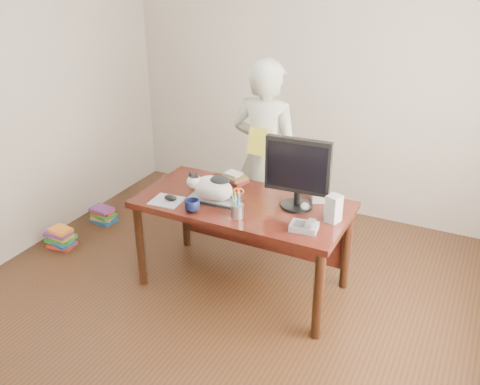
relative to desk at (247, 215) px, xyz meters
name	(u,v)px	position (x,y,z in m)	size (l,w,h in m)	color
room	(200,153)	(0.00, -0.68, 0.75)	(4.50, 4.50, 4.50)	black
desk	(247,215)	(0.00, 0.00, 0.00)	(1.60, 0.80, 0.75)	black
keyboard	(213,200)	(-0.20, -0.17, 0.16)	(0.42, 0.18, 0.02)	black
cat	(211,187)	(-0.21, -0.18, 0.27)	(0.40, 0.23, 0.23)	silver
monitor	(298,170)	(0.39, 0.00, 0.45)	(0.48, 0.25, 0.54)	black
pen_cup	(237,209)	(0.07, -0.32, 0.21)	(0.11, 0.11, 0.23)	#9B9BA1
mousepad	(167,201)	(-0.52, -0.32, 0.15)	(0.25, 0.23, 0.01)	#ACB1B8
mouse	(171,198)	(-0.50, -0.30, 0.17)	(0.11, 0.08, 0.04)	black
coffee_mug	(192,206)	(-0.27, -0.38, 0.19)	(0.11, 0.11, 0.09)	#0D1336
phone	(304,226)	(0.57, -0.28, 0.18)	(0.20, 0.17, 0.08)	slate
speaker	(334,209)	(0.70, -0.07, 0.25)	(0.11, 0.12, 0.20)	#A6A6A9
baseball	(305,207)	(0.47, -0.01, 0.18)	(0.07, 0.07, 0.07)	silver
book_stack	(234,178)	(-0.23, 0.22, 0.18)	(0.24, 0.21, 0.08)	#491315
calculator	(321,194)	(0.50, 0.25, 0.18)	(0.24, 0.26, 0.06)	slate
person	(266,157)	(-0.12, 0.60, 0.25)	(0.62, 0.41, 1.70)	white
held_book	(258,141)	(-0.12, 0.43, 0.45)	(0.17, 0.10, 0.22)	gold
book_pile_a	(61,238)	(-1.75, -0.28, -0.51)	(0.27, 0.22, 0.18)	red
book_pile_b	(103,215)	(-1.72, 0.27, -0.53)	(0.26, 0.20, 0.15)	#194D98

